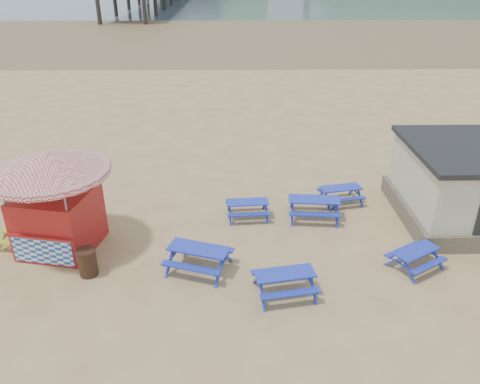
{
  "coord_description": "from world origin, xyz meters",
  "views": [
    {
      "loc": [
        -0.09,
        -15.81,
        9.68
      ],
      "look_at": [
        0.18,
        1.5,
        1.0
      ],
      "focal_mm": 35.0,
      "sensor_mm": 36.0,
      "label": 1
    }
  ],
  "objects_px": {
    "picnic_table_blue_a": "(247,209)",
    "picnic_table_yellow": "(25,238)",
    "litter_bin": "(87,262)",
    "ice_cream_kiosk": "(53,189)",
    "picnic_table_blue_b": "(314,208)"
  },
  "relations": [
    {
      "from": "ice_cream_kiosk",
      "to": "litter_bin",
      "type": "distance_m",
      "value": 2.95
    },
    {
      "from": "picnic_table_blue_a",
      "to": "picnic_table_yellow",
      "type": "relative_size",
      "value": 0.95
    },
    {
      "from": "picnic_table_blue_a",
      "to": "picnic_table_yellow",
      "type": "distance_m",
      "value": 8.61
    },
    {
      "from": "picnic_table_yellow",
      "to": "ice_cream_kiosk",
      "type": "xyz_separation_m",
      "value": [
        1.42,
        -0.09,
        2.05
      ]
    },
    {
      "from": "picnic_table_yellow",
      "to": "litter_bin",
      "type": "relative_size",
      "value": 1.97
    },
    {
      "from": "picnic_table_blue_a",
      "to": "picnic_table_yellow",
      "type": "bearing_deg",
      "value": -170.51
    },
    {
      "from": "picnic_table_blue_a",
      "to": "picnic_table_blue_b",
      "type": "height_order",
      "value": "picnic_table_blue_b"
    },
    {
      "from": "picnic_table_blue_a",
      "to": "litter_bin",
      "type": "xyz_separation_m",
      "value": [
        -5.52,
        -3.88,
        0.13
      ]
    },
    {
      "from": "litter_bin",
      "to": "ice_cream_kiosk",
      "type": "bearing_deg",
      "value": 129.16
    },
    {
      "from": "picnic_table_blue_a",
      "to": "litter_bin",
      "type": "relative_size",
      "value": 1.86
    },
    {
      "from": "litter_bin",
      "to": "picnic_table_blue_b",
      "type": "bearing_deg",
      "value": 24.68
    },
    {
      "from": "picnic_table_yellow",
      "to": "picnic_table_blue_b",
      "type": "bearing_deg",
      "value": 24.73
    },
    {
      "from": "picnic_table_yellow",
      "to": "ice_cream_kiosk",
      "type": "bearing_deg",
      "value": 11.14
    },
    {
      "from": "picnic_table_blue_a",
      "to": "picnic_table_blue_b",
      "type": "xyz_separation_m",
      "value": [
        2.74,
        -0.09,
        0.07
      ]
    },
    {
      "from": "picnic_table_yellow",
      "to": "picnic_table_blue_a",
      "type": "bearing_deg",
      "value": 28.47
    }
  ]
}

